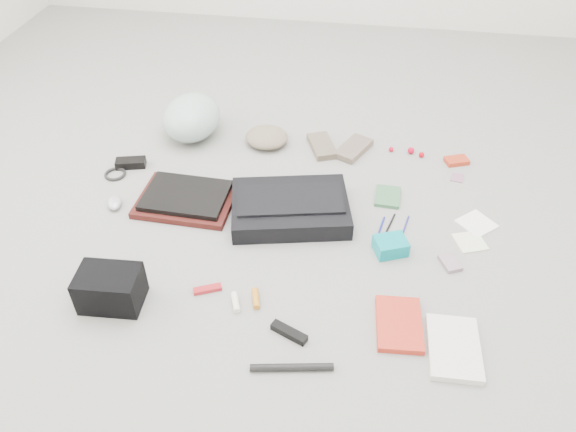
# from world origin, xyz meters

# --- Properties ---
(ground_plane) EXTENTS (4.00, 4.00, 0.00)m
(ground_plane) POSITION_xyz_m (0.00, 0.00, 0.00)
(ground_plane) COLOR gray
(messenger_bag) EXTENTS (0.50, 0.41, 0.07)m
(messenger_bag) POSITION_xyz_m (-0.00, 0.06, 0.04)
(messenger_bag) COLOR black
(messenger_bag) RESTS_ON ground_plane
(bag_flap) EXTENTS (0.43, 0.27, 0.01)m
(bag_flap) POSITION_xyz_m (-0.00, 0.06, 0.08)
(bag_flap) COLOR black
(bag_flap) RESTS_ON messenger_bag
(laptop_sleeve) EXTENTS (0.38, 0.29, 0.03)m
(laptop_sleeve) POSITION_xyz_m (-0.42, 0.07, 0.01)
(laptop_sleeve) COLOR #421410
(laptop_sleeve) RESTS_ON ground_plane
(laptop) EXTENTS (0.33, 0.25, 0.02)m
(laptop) POSITION_xyz_m (-0.42, 0.07, 0.04)
(laptop) COLOR black
(laptop) RESTS_ON laptop_sleeve
(bike_helmet) EXTENTS (0.27, 0.33, 0.19)m
(bike_helmet) POSITION_xyz_m (-0.54, 0.56, 0.10)
(bike_helmet) COLOR #AAC7BF
(bike_helmet) RESTS_ON ground_plane
(beanie) EXTENTS (0.23, 0.22, 0.07)m
(beanie) POSITION_xyz_m (-0.19, 0.55, 0.03)
(beanie) COLOR #7C6C58
(beanie) RESTS_ON ground_plane
(mitten_left) EXTENTS (0.16, 0.21, 0.03)m
(mitten_left) POSITION_xyz_m (0.07, 0.54, 0.01)
(mitten_left) COLOR brown
(mitten_left) RESTS_ON ground_plane
(mitten_right) EXTENTS (0.17, 0.22, 0.03)m
(mitten_right) POSITION_xyz_m (0.21, 0.54, 0.01)
(mitten_right) COLOR #6D5D4E
(mitten_right) RESTS_ON ground_plane
(power_brick) EXTENTS (0.14, 0.09, 0.03)m
(power_brick) POSITION_xyz_m (-0.74, 0.28, 0.02)
(power_brick) COLOR black
(power_brick) RESTS_ON ground_plane
(cable_coil) EXTENTS (0.11, 0.11, 0.01)m
(cable_coil) POSITION_xyz_m (-0.78, 0.20, 0.01)
(cable_coil) COLOR black
(cable_coil) RESTS_ON ground_plane
(mouse) EXTENTS (0.09, 0.11, 0.04)m
(mouse) POSITION_xyz_m (-0.70, 0.01, 0.02)
(mouse) COLOR #AAA9B1
(mouse) RESTS_ON ground_plane
(camera_bag) EXTENTS (0.21, 0.15, 0.13)m
(camera_bag) POSITION_xyz_m (-0.51, -0.46, 0.07)
(camera_bag) COLOR black
(camera_bag) RESTS_ON ground_plane
(multitool) EXTENTS (0.10, 0.06, 0.01)m
(multitool) POSITION_xyz_m (-0.22, -0.37, 0.01)
(multitool) COLOR maroon
(multitool) RESTS_ON ground_plane
(toiletry_tube_white) EXTENTS (0.05, 0.08, 0.02)m
(toiletry_tube_white) POSITION_xyz_m (-0.11, -0.41, 0.01)
(toiletry_tube_white) COLOR silver
(toiletry_tube_white) RESTS_ON ground_plane
(toiletry_tube_orange) EXTENTS (0.04, 0.08, 0.02)m
(toiletry_tube_orange) POSITION_xyz_m (-0.05, -0.39, 0.01)
(toiletry_tube_orange) COLOR #C1721A
(toiletry_tube_orange) RESTS_ON ground_plane
(u_lock) EXTENTS (0.12, 0.08, 0.02)m
(u_lock) POSITION_xyz_m (0.08, -0.51, 0.01)
(u_lock) COLOR black
(u_lock) RESTS_ON ground_plane
(bike_pump) EXTENTS (0.25, 0.07, 0.02)m
(bike_pump) POSITION_xyz_m (0.11, -0.63, 0.01)
(bike_pump) COLOR black
(bike_pump) RESTS_ON ground_plane
(book_red) EXTENTS (0.16, 0.22, 0.02)m
(book_red) POSITION_xyz_m (0.43, -0.42, 0.01)
(book_red) COLOR red
(book_red) RESTS_ON ground_plane
(book_white) EXTENTS (0.16, 0.24, 0.02)m
(book_white) POSITION_xyz_m (0.59, -0.48, 0.01)
(book_white) COLOR silver
(book_white) RESTS_ON ground_plane
(notepad) EXTENTS (0.10, 0.13, 0.02)m
(notepad) POSITION_xyz_m (0.37, 0.23, 0.01)
(notepad) COLOR #356440
(notepad) RESTS_ON ground_plane
(pen_blue) EXTENTS (0.03, 0.14, 0.01)m
(pen_blue) POSITION_xyz_m (0.35, 0.03, 0.00)
(pen_blue) COLOR navy
(pen_blue) RESTS_ON ground_plane
(pen_black) EXTENTS (0.04, 0.13, 0.01)m
(pen_black) POSITION_xyz_m (0.39, 0.06, 0.00)
(pen_black) COLOR black
(pen_black) RESTS_ON ground_plane
(pen_navy) EXTENTS (0.03, 0.12, 0.01)m
(pen_navy) POSITION_xyz_m (0.44, 0.07, 0.00)
(pen_navy) COLOR navy
(pen_navy) RESTS_ON ground_plane
(accordion_wallet) EXTENTS (0.14, 0.13, 0.06)m
(accordion_wallet) POSITION_xyz_m (0.39, -0.08, 0.03)
(accordion_wallet) COLOR #059299
(accordion_wallet) RESTS_ON ground_plane
(card_deck) EXTENTS (0.09, 0.10, 0.02)m
(card_deck) POSITION_xyz_m (0.60, -0.11, 0.01)
(card_deck) COLOR gray
(card_deck) RESTS_ON ground_plane
(napkin_top) EXTENTS (0.17, 0.17, 0.01)m
(napkin_top) POSITION_xyz_m (0.72, 0.12, 0.00)
(napkin_top) COLOR white
(napkin_top) RESTS_ON ground_plane
(napkin_bottom) EXTENTS (0.13, 0.13, 0.01)m
(napkin_bottom) POSITION_xyz_m (0.68, 0.02, 0.00)
(napkin_bottom) COLOR silver
(napkin_bottom) RESTS_ON ground_plane
(lollipop_a) EXTENTS (0.02, 0.02, 0.02)m
(lollipop_a) POSITION_xyz_m (0.38, 0.57, 0.01)
(lollipop_a) COLOR red
(lollipop_a) RESTS_ON ground_plane
(lollipop_b) EXTENTS (0.04, 0.04, 0.03)m
(lollipop_b) POSITION_xyz_m (0.47, 0.57, 0.01)
(lollipop_b) COLOR #B9001E
(lollipop_b) RESTS_ON ground_plane
(lollipop_c) EXTENTS (0.03, 0.03, 0.02)m
(lollipop_c) POSITION_xyz_m (0.51, 0.55, 0.01)
(lollipop_c) COLOR #B90210
(lollipop_c) RESTS_ON ground_plane
(altoids_tin) EXTENTS (0.11, 0.09, 0.02)m
(altoids_tin) POSITION_xyz_m (0.66, 0.53, 0.01)
(altoids_tin) COLOR #BA331A
(altoids_tin) RESTS_ON ground_plane
(stamp_sheet) EXTENTS (0.06, 0.07, 0.00)m
(stamp_sheet) POSITION_xyz_m (0.66, 0.41, 0.00)
(stamp_sheet) COLOR #A16889
(stamp_sheet) RESTS_ON ground_plane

